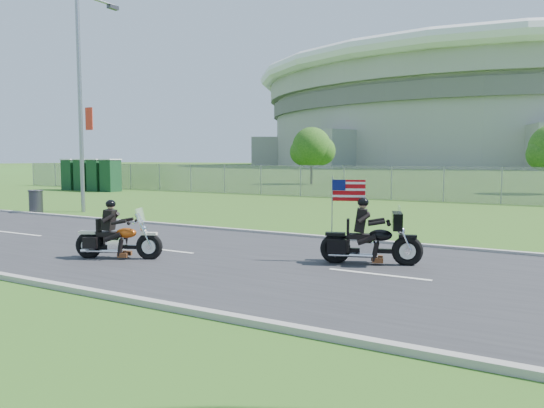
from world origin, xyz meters
The scene contains 15 objects.
ground centered at (0.00, 0.00, 0.00)m, with size 420.00×420.00×0.00m, color #354A17.
road centered at (0.00, 0.00, 0.02)m, with size 120.00×8.00×0.04m, color #28282B.
curb_north centered at (0.00, 4.05, 0.05)m, with size 120.00×0.18×0.12m, color #9E9B93.
curb_south centered at (0.00, -4.05, 0.05)m, with size 120.00×0.18×0.12m, color #9E9B93.
fence centered at (-5.00, 20.00, 1.00)m, with size 60.00×0.03×2.00m, color gray.
stadium centered at (-20.00, 170.00, 15.58)m, with size 140.40×140.40×29.20m.
streetlight centered at (-11.98, 6.22, 5.64)m, with size 0.90×2.46×10.00m.
porta_toilet_a centered at (-22.00, 17.00, 1.15)m, with size 1.10×1.10×2.30m, color #11381C.
porta_toilet_b centered at (-23.40, 17.00, 1.15)m, with size 1.10×1.10×2.30m, color #11381C.
porta_toilet_c centered at (-24.80, 17.00, 1.15)m, with size 1.10×1.10×2.30m, color #11381C.
porta_toilet_d centered at (-26.20, 17.00, 1.15)m, with size 1.10×1.10×2.30m, color #11381C.
tree_fence_mid centered at (-13.95, 34.04, 3.30)m, with size 3.96×3.69×5.30m.
motorcycle_lead centered at (-2.06, -1.43, 0.47)m, with size 2.06×1.11×1.47m.
motorcycle_follow centered at (3.47, 1.00, 0.54)m, with size 2.25×1.15×1.95m.
trash_can centered at (-13.27, 4.49, 0.51)m, with size 0.59×0.59×1.01m, color #38383D.
Camera 1 is at (7.52, -10.52, 2.47)m, focal length 35.00 mm.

